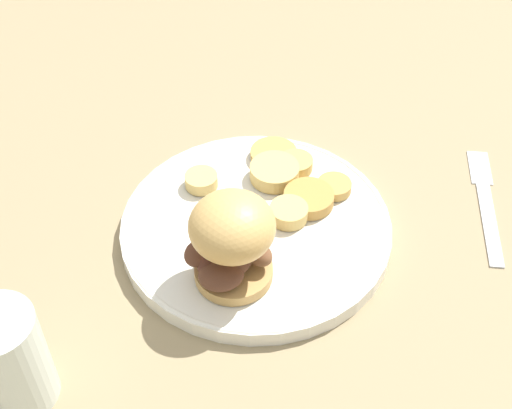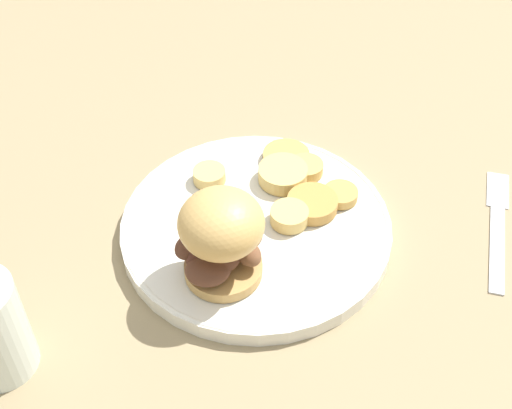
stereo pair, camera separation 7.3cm
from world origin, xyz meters
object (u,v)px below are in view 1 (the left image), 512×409
Objects in this scene: dinner_plate at (256,227)px; fork at (486,202)px; drinking_glass at (8,360)px; sandwich at (231,240)px.

dinner_plate reaches higher than fork.
dinner_plate is at bearing 1.37° from fork.
dinner_plate is at bearing -146.27° from drinking_glass.
drinking_glass is (0.23, 0.15, 0.04)m from dinner_plate.
sandwich is at bearing -156.19° from drinking_glass.
sandwich is (0.03, 0.07, 0.06)m from dinner_plate.
dinner_plate is 2.87× the size of sandwich.
sandwich is at bearing 63.51° from dinner_plate.
sandwich reaches higher than fork.
sandwich is 0.96× the size of drinking_glass.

